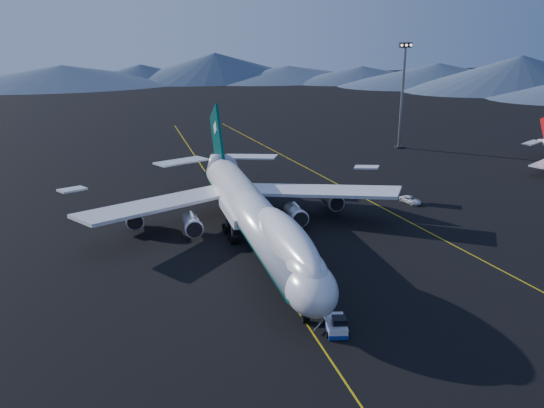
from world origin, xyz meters
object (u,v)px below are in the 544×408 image
object	(u,v)px
floodlight_mast	(402,96)
boeing_747	(255,214)
service_van	(411,200)
pushback_tug	(336,326)

from	to	relation	value
floodlight_mast	boeing_747	bearing A→B (deg)	-133.57
service_van	floodlight_mast	bearing A→B (deg)	48.47
boeing_747	service_van	xyz separation A→B (m)	(36.48, 14.00, -5.14)
pushback_tug	service_van	bearing A→B (deg)	65.91
boeing_747	floodlight_mast	distance (m)	83.58
boeing_747	floodlight_mast	xyz separation A→B (m)	(57.29, 60.21, 8.85)
pushback_tug	floodlight_mast	bearing A→B (deg)	72.27
pushback_tug	service_van	distance (m)	54.98
floodlight_mast	pushback_tug	bearing A→B (deg)	-121.15
pushback_tug	floodlight_mast	xyz separation A→B (m)	(54.29, 89.82, 13.99)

